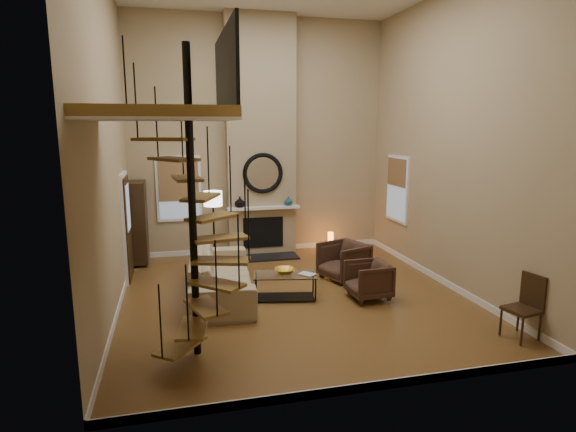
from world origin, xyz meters
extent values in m
cube|color=olive|center=(0.00, 0.00, -0.01)|extent=(6.00, 6.50, 0.01)
cube|color=tan|center=(0.00, 3.25, 2.75)|extent=(6.00, 0.02, 5.50)
cube|color=tan|center=(0.00, -3.25, 2.75)|extent=(6.00, 0.02, 5.50)
cube|color=tan|center=(-3.00, 0.00, 2.75)|extent=(0.02, 6.50, 5.50)
cube|color=tan|center=(3.00, 0.00, 2.75)|extent=(0.02, 6.50, 5.50)
cube|color=white|center=(0.00, 3.24, 0.06)|extent=(6.00, 0.02, 0.12)
cube|color=white|center=(0.00, -3.24, 0.06)|extent=(6.00, 0.02, 0.12)
cube|color=white|center=(-2.99, 0.00, 0.06)|extent=(0.02, 6.50, 0.12)
cube|color=white|center=(2.99, 0.00, 0.06)|extent=(0.02, 6.50, 0.12)
cube|color=#9C8865|center=(0.00, 3.06, 2.75)|extent=(1.60, 0.38, 5.50)
cube|color=black|center=(0.00, 2.57, 0.02)|extent=(1.50, 0.60, 0.04)
cube|color=black|center=(0.00, 2.86, 0.55)|extent=(0.95, 0.02, 0.72)
cube|color=white|center=(0.00, 2.78, 1.15)|extent=(1.70, 0.18, 0.06)
torus|color=black|center=(0.00, 2.84, 1.95)|extent=(0.94, 0.10, 0.94)
cylinder|color=white|center=(0.00, 2.85, 1.95)|extent=(0.80, 0.01, 0.80)
imported|color=black|center=(-0.55, 2.82, 1.30)|extent=(0.24, 0.24, 0.25)
imported|color=#174850|center=(0.60, 2.82, 1.28)|extent=(0.20, 0.20, 0.21)
cube|color=white|center=(-1.90, 3.23, 1.60)|extent=(1.02, 0.04, 1.52)
cube|color=#8C9EB2|center=(-1.90, 3.21, 1.60)|extent=(0.90, 0.01, 1.40)
cube|color=#9A7045|center=(-1.90, 3.19, 1.81)|extent=(0.90, 0.01, 0.98)
cube|color=white|center=(2.98, 2.00, 1.60)|extent=(0.04, 1.02, 1.52)
cube|color=#8C9EB2|center=(2.96, 2.00, 1.60)|extent=(0.01, 0.90, 1.40)
cube|color=#9A7045|center=(2.94, 2.00, 1.98)|extent=(0.01, 0.90, 0.63)
cube|color=white|center=(-2.97, 1.80, 1.05)|extent=(0.06, 1.05, 2.16)
cube|color=#332011|center=(-2.94, 1.80, 1.02)|extent=(0.05, 0.90, 2.05)
cube|color=#8C9EB2|center=(-2.90, 1.80, 1.45)|extent=(0.01, 0.60, 0.90)
cube|color=olive|center=(-2.15, -1.80, 3.18)|extent=(1.70, 2.20, 0.12)
cube|color=white|center=(-2.15, -1.80, 3.10)|extent=(1.70, 2.20, 0.03)
cube|color=black|center=(-1.33, -1.80, 3.71)|extent=(0.04, 2.20, 0.94)
cylinder|color=black|center=(-1.80, -1.80, 2.01)|extent=(0.10, 0.10, 4.02)
cube|color=olive|center=(-2.02, -2.08, 0.26)|extent=(0.71, 0.78, 0.04)
cylinder|color=black|center=(-2.24, -2.37, 0.73)|extent=(0.02, 0.02, 0.94)
cube|color=olive|center=(-1.86, -2.15, 0.52)|extent=(0.46, 0.77, 0.04)
cylinder|color=black|center=(-1.93, -2.51, 0.99)|extent=(0.02, 0.02, 0.94)
cube|color=olive|center=(-1.69, -2.14, 0.78)|extent=(0.55, 0.79, 0.04)
cylinder|color=black|center=(-1.58, -2.48, 1.25)|extent=(0.02, 0.02, 0.94)
cube|color=olive|center=(-1.54, -2.05, 1.04)|extent=(0.75, 0.74, 0.04)
cylinder|color=black|center=(-1.28, -2.30, 1.51)|extent=(0.02, 0.02, 0.94)
cube|color=olive|center=(-1.45, -1.90, 1.30)|extent=(0.79, 0.53, 0.04)
cylinder|color=black|center=(-1.11, -2.00, 1.77)|extent=(0.02, 0.02, 0.94)
cube|color=olive|center=(-1.45, -1.73, 1.56)|extent=(0.77, 0.48, 0.04)
cylinder|color=black|center=(-1.10, -1.65, 2.03)|extent=(0.02, 0.02, 0.94)
cube|color=olive|center=(-1.52, -1.57, 1.82)|extent=(0.77, 0.72, 0.04)
cylinder|color=black|center=(-1.25, -1.34, 2.29)|extent=(0.02, 0.02, 0.94)
cube|color=olive|center=(-1.67, -1.47, 2.08)|extent=(0.58, 0.79, 0.04)
cylinder|color=black|center=(-1.53, -1.13, 2.55)|extent=(0.02, 0.02, 0.94)
cube|color=olive|center=(-1.84, -1.44, 2.34)|extent=(0.41, 0.75, 0.04)
cylinder|color=black|center=(-1.88, -1.08, 2.81)|extent=(0.02, 0.02, 0.94)
cube|color=olive|center=(-2.00, -1.50, 2.60)|extent=(0.68, 0.79, 0.04)
cylinder|color=black|center=(-2.20, -1.20, 3.07)|extent=(0.02, 0.02, 0.94)
cube|color=olive|center=(-2.12, -1.63, 2.86)|extent=(0.80, 0.64, 0.04)
cylinder|color=black|center=(-2.44, -1.46, 3.33)|extent=(0.02, 0.02, 0.94)
cube|color=olive|center=(-2.16, -1.80, 3.12)|extent=(0.72, 0.34, 0.04)
cylinder|color=black|center=(-2.52, -1.80, 3.59)|extent=(0.02, 0.02, 0.94)
cube|color=#332011|center=(-2.81, 2.81, 0.95)|extent=(0.37, 0.80, 1.78)
imported|color=tan|center=(-1.27, 0.39, 0.40)|extent=(1.29, 2.81, 0.80)
imported|color=#422A1E|center=(1.31, 0.78, 0.35)|extent=(1.07, 1.05, 0.76)
imported|color=#422A1E|center=(1.32, -0.45, 0.35)|extent=(0.73, 0.71, 0.64)
cube|color=silver|center=(-0.17, -0.08, 0.44)|extent=(1.20, 0.76, 0.02)
cube|color=black|center=(-0.17, -0.08, 0.03)|extent=(1.09, 0.65, 0.01)
cylinder|color=black|center=(-0.72, -0.20, 0.22)|extent=(0.03, 0.03, 0.41)
cylinder|color=black|center=(0.30, -0.40, 0.22)|extent=(0.03, 0.03, 0.41)
cylinder|color=black|center=(-0.64, 0.23, 0.22)|extent=(0.03, 0.03, 0.41)
cylinder|color=black|center=(0.38, 0.03, 0.22)|extent=(0.03, 0.03, 0.41)
imported|color=gold|center=(-0.17, -0.03, 0.50)|extent=(0.36, 0.36, 0.09)
imported|color=gray|center=(0.18, -0.23, 0.46)|extent=(0.33, 0.34, 0.03)
cylinder|color=black|center=(-1.24, 1.87, 0.01)|extent=(0.35, 0.35, 0.03)
cylinder|color=black|center=(-1.24, 1.87, 0.80)|extent=(0.04, 0.04, 1.49)
cylinder|color=#F2E5C6|center=(-1.24, 1.87, 1.55)|extent=(0.38, 0.38, 0.31)
cylinder|color=orange|center=(1.64, 2.74, 0.25)|extent=(0.13, 0.13, 0.48)
cube|color=#332011|center=(2.74, -2.47, 0.44)|extent=(0.49, 0.49, 0.05)
cube|color=#332011|center=(2.94, -2.43, 0.70)|extent=(0.11, 0.40, 0.49)
cylinder|color=#332011|center=(2.60, -2.68, 0.21)|extent=(0.04, 0.04, 0.40)
cylinder|color=#332011|center=(2.95, -2.61, 0.21)|extent=(0.04, 0.04, 0.40)
cylinder|color=#332011|center=(2.53, -2.32, 0.21)|extent=(0.04, 0.04, 0.40)
cylinder|color=#332011|center=(2.88, -2.25, 0.21)|extent=(0.04, 0.04, 0.40)
camera|label=1|loc=(-2.02, -7.88, 3.03)|focal=29.55mm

